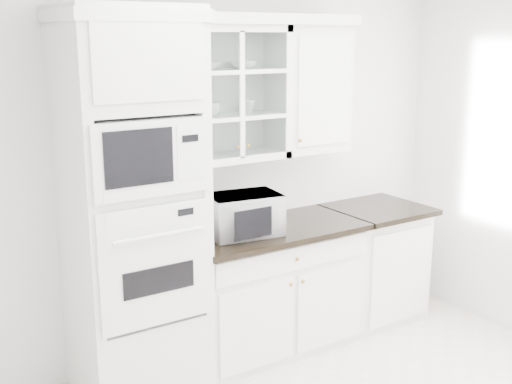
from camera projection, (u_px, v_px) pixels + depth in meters
room_shell at (337, 124)px, 3.34m from camera, size 4.00×3.50×2.70m
oven_column at (133, 210)px, 3.89m from camera, size 0.76×0.68×2.40m
base_cabinet_run at (270, 287)px, 4.63m from camera, size 1.32×0.67×0.92m
extra_base_cabinet at (373, 261)px, 5.16m from camera, size 0.72×0.67×0.92m
upper_cabinet_glass at (229, 94)px, 4.28m from camera, size 0.80×0.33×0.90m
upper_cabinet_solid at (309, 89)px, 4.64m from camera, size 0.55×0.33×0.90m
crown_molding at (216, 18)px, 4.09m from camera, size 2.14×0.38×0.07m
countertop_microwave at (243, 214)px, 4.32m from camera, size 0.53×0.47×0.28m
bowl_a at (202, 66)px, 4.13m from camera, size 0.22×0.22×0.05m
bowl_b at (244, 65)px, 4.30m from camera, size 0.21×0.21×0.06m
cup_a at (211, 110)px, 4.22m from camera, size 0.13×0.13×0.09m
cup_b at (248, 106)px, 4.40m from camera, size 0.12×0.12×0.09m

